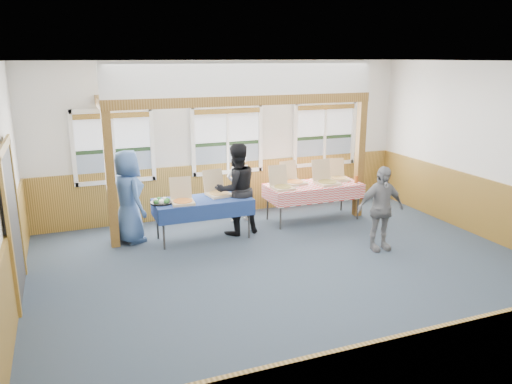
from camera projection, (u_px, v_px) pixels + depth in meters
floor at (298, 275)px, 7.71m from camera, size 8.00×8.00×0.00m
ceiling at (304, 62)px, 6.87m from camera, size 8.00×8.00×0.00m
wall_back at (227, 139)px, 10.43m from camera, size 8.00×0.00×8.00m
wall_front at (488, 264)px, 4.14m from camera, size 8.00×0.00×8.00m
wall_right at (507, 156)px, 8.69m from camera, size 0.00×8.00×8.00m
wainscot_back at (228, 188)px, 10.69m from camera, size 7.98×0.05×1.10m
wainscot_front at (471, 372)px, 4.44m from camera, size 7.98×0.05×1.10m
wainscot_left at (10, 284)px, 6.17m from camera, size 0.05×6.98×1.10m
wainscot_right at (498, 213)px, 8.95m from camera, size 0.05×6.98×1.10m
cased_opening at (12, 223)px, 6.85m from camera, size 0.06×1.30×2.10m
window_left at (113, 142)px, 9.57m from camera, size 1.56×0.10×1.46m
window_mid at (227, 136)px, 10.37m from camera, size 1.56×0.10×1.46m
window_right at (325, 130)px, 11.18m from camera, size 1.56×0.10×1.46m
post_left at (111, 181)px, 8.58m from camera, size 0.15×0.15×2.40m
post_right at (360, 160)px, 10.33m from camera, size 0.15×0.15×2.40m
cross_beam at (246, 101)px, 9.12m from camera, size 5.15×0.18×0.18m
table_left at (203, 202)px, 9.10m from camera, size 1.92×1.35×0.76m
table_right at (313, 187)px, 10.18m from camera, size 2.11×1.54×0.76m
pizza_box_a at (182, 199)px, 8.83m from camera, size 0.43×0.51×0.42m
pizza_box_b at (218, 192)px, 9.33m from camera, size 0.48×0.56×0.45m
pizza_box_c at (282, 185)px, 9.80m from camera, size 0.40×0.49×0.43m
pizza_box_d at (294, 180)px, 10.20m from camera, size 0.47×0.54×0.43m
pizza_box_e at (326, 180)px, 10.17m from camera, size 0.45×0.54×0.47m
pizza_box_f at (338, 177)px, 10.51m from camera, size 0.46×0.53×0.42m
veggie_tray at (161, 202)px, 8.81m from camera, size 0.40×0.40×0.09m
drink_glass at (356, 179)px, 10.22m from camera, size 0.07×0.07×0.15m
woman_white at (239, 186)px, 10.08m from camera, size 0.57×0.41×1.47m
woman_black at (236, 189)px, 9.34m from camera, size 0.92×0.76×1.74m
man_blue at (128, 197)px, 8.92m from camera, size 0.77×0.95×1.69m
person_grey at (381, 208)px, 8.57m from camera, size 0.89×0.42×1.48m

